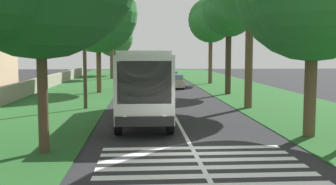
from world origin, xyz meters
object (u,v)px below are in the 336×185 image
object	(u,v)px
trailing_car_0	(174,82)
roadside_tree_left_0	(97,15)
trailing_minibus_0	(143,67)
utility_pole	(85,51)
trailing_car_1	(170,77)
roadside_tree_right_2	(227,12)
roadside_tree_left_3	(111,28)
roadside_tree_right_1	(209,21)
coach_bus	(143,81)
roadside_tree_left_2	(113,39)

from	to	relation	value
trailing_car_0	roadside_tree_left_0	xyz separation A→B (m)	(-4.66, 7.44, 6.37)
trailing_minibus_0	utility_pole	distance (m)	33.73
trailing_car_1	utility_pole	distance (m)	24.68
trailing_car_0	utility_pole	distance (m)	17.60
roadside_tree_right_2	trailing_minibus_0	bearing A→B (deg)	16.19
trailing_car_0	roadside_tree_left_3	size ratio (longest dim) A/B	0.44
roadside_tree_right_2	utility_pole	distance (m)	14.59
roadside_tree_left_0	roadside_tree_right_2	world-z (taller)	roadside_tree_left_0
trailing_car_1	roadside_tree_right_1	bearing A→B (deg)	-112.70
coach_bus	roadside_tree_right_1	world-z (taller)	roadside_tree_right_1
trailing_minibus_0	roadside_tree_right_1	size ratio (longest dim) A/B	0.59
trailing_car_1	trailing_minibus_0	world-z (taller)	trailing_minibus_0
trailing_car_0	roadside_tree_left_3	world-z (taller)	roadside_tree_left_3
coach_bus	trailing_car_1	xyz separation A→B (m)	(28.07, -3.48, -1.48)
trailing_car_0	trailing_car_1	xyz separation A→B (m)	(7.60, -0.11, 0.00)
trailing_minibus_0	trailing_car_0	bearing A→B (deg)	-169.93
utility_pole	roadside_tree_right_1	bearing A→B (deg)	-28.58
trailing_car_0	trailing_minibus_0	xyz separation A→B (m)	(17.62, 3.13, 0.88)
coach_bus	utility_pole	bearing A→B (deg)	38.65
roadside_tree_right_2	utility_pole	world-z (taller)	roadside_tree_right_2
trailing_car_0	roadside_tree_left_0	bearing A→B (deg)	122.05
trailing_car_0	utility_pole	size ratio (longest dim) A/B	0.60
roadside_tree_left_2	roadside_tree_left_3	bearing A→B (deg)	-178.05
roadside_tree_left_3	trailing_minibus_0	bearing A→B (deg)	-68.07
roadside_tree_right_2	trailing_car_0	bearing A→B (deg)	29.81
trailing_car_1	roadside_tree_right_1	distance (m)	8.30
roadside_tree_right_1	utility_pole	size ratio (longest dim) A/B	1.43
roadside_tree_right_2	trailing_car_1	bearing A→B (deg)	14.99
trailing_car_1	roadside_tree_left_2	bearing A→B (deg)	24.98
roadside_tree_left_0	utility_pole	bearing A→B (deg)	-178.29
trailing_car_1	roadside_tree_right_2	size ratio (longest dim) A/B	0.45
trailing_car_0	roadside_tree_left_2	bearing A→B (deg)	17.72
roadside_tree_left_2	roadside_tree_right_1	world-z (taller)	roadside_tree_right_1
roadside_tree_left_2	roadside_tree_right_1	size ratio (longest dim) A/B	0.91
trailing_car_0	roadside_tree_left_2	size ratio (longest dim) A/B	0.46
trailing_car_1	roadside_tree_right_1	xyz separation A→B (m)	(-1.88, -4.50, 6.71)
roadside_tree_left_0	roadside_tree_right_1	bearing A→B (deg)	-49.28
trailing_car_1	roadside_tree_left_3	bearing A→B (deg)	43.50
roadside_tree_left_2	trailing_car_0	bearing A→B (deg)	-162.28
roadside_tree_left_2	roadside_tree_right_2	world-z (taller)	roadside_tree_right_2
coach_bus	trailing_car_0	xyz separation A→B (m)	(20.47, -3.37, -1.48)
coach_bus	roadside_tree_right_1	size ratio (longest dim) A/B	1.10
trailing_car_0	roadside_tree_left_0	world-z (taller)	roadside_tree_left_0
coach_bus	roadside_tree_left_0	xyz separation A→B (m)	(15.81, 4.07, 4.89)
trailing_minibus_0	roadside_tree_right_1	xyz separation A→B (m)	(-11.90, -7.75, 5.83)
trailing_minibus_0	roadside_tree_left_2	distance (m)	9.87
roadside_tree_left_2	utility_pole	world-z (taller)	roadside_tree_left_2
roadside_tree_left_2	roadside_tree_right_2	bearing A→B (deg)	-159.43
coach_bus	trailing_car_1	size ratio (longest dim) A/B	2.60
roadside_tree_left_0	roadside_tree_left_2	bearing A→B (deg)	1.04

